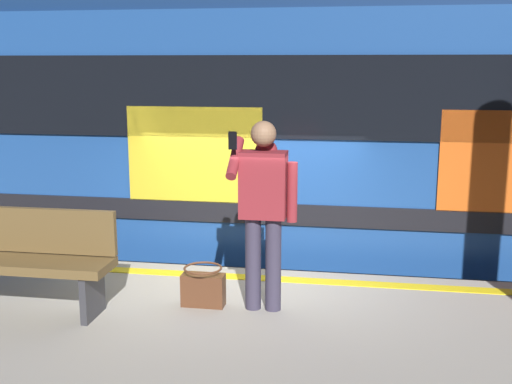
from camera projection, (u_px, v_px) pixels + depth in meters
The scene contains 8 objects.
ground_plane at pixel (243, 364), 6.98m from camera, with size 23.82×23.82×0.00m, color #3D3D3F.
safety_line at pixel (237, 277), 6.47m from camera, with size 15.33×0.16×0.01m, color yellow.
track_rail_near at pixel (260, 314), 8.14m from camera, with size 20.34×0.08×0.16m, color slate.
track_rail_far at pixel (276, 278), 9.53m from camera, with size 20.34×0.08×0.16m, color slate.
train_carriage at pixel (352, 124), 8.17m from camera, with size 9.87×2.89×3.93m.
passenger at pixel (264, 200), 5.44m from camera, with size 0.57×0.55×1.68m.
handbag at pixel (203, 287), 5.68m from camera, with size 0.39×0.35×0.36m.
bench at pixel (27, 257), 5.52m from camera, with size 1.56×0.44×0.90m.
Camera 1 is at (-1.22, 6.34, 3.27)m, focal length 44.19 mm.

